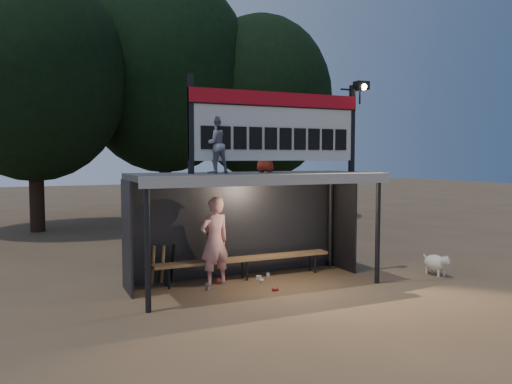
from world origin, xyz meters
TOP-DOWN VIEW (x-y plane):
  - ground at (0.00, 0.00)m, footprint 80.00×80.00m
  - player at (-0.75, 0.36)m, footprint 0.75×0.58m
  - child_a at (-0.85, 0.05)m, footprint 0.62×0.52m
  - child_b at (0.35, 0.25)m, footprint 0.57×0.55m
  - dugout_shelter at (0.00, 0.24)m, footprint 5.10×2.08m
  - scoreboard_assembly at (0.56, -0.01)m, footprint 4.10×0.27m
  - bench at (0.00, 0.55)m, footprint 4.00×0.35m
  - tree_left at (-4.00, 10.00)m, footprint 6.46×6.46m
  - tree_mid at (1.00, 11.50)m, footprint 7.22×7.22m
  - tree_right at (5.00, 10.50)m, footprint 6.08×6.08m
  - dog at (4.07, -0.87)m, footprint 0.36×0.81m
  - bats at (-1.73, 0.82)m, footprint 0.48×0.33m
  - litter at (-0.06, 0.21)m, footprint 1.65×1.26m

SIDE VIEW (x-z plane):
  - ground at x=0.00m, z-range 0.00..0.00m
  - litter at x=-0.06m, z-range 0.00..0.08m
  - dog at x=4.07m, z-range 0.03..0.53m
  - bats at x=-1.73m, z-range 0.01..0.85m
  - bench at x=0.00m, z-range 0.19..0.67m
  - player at x=-0.75m, z-range 0.00..1.83m
  - dugout_shelter at x=0.00m, z-range 0.69..3.01m
  - child_b at x=0.35m, z-range 2.32..3.30m
  - child_a at x=-0.85m, z-range 2.32..3.45m
  - scoreboard_assembly at x=0.56m, z-range 2.33..4.32m
  - tree_right at x=5.00m, z-range 0.83..9.55m
  - tree_left at x=-4.00m, z-range 0.88..10.15m
  - tree_mid at x=1.00m, z-range 0.99..11.34m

